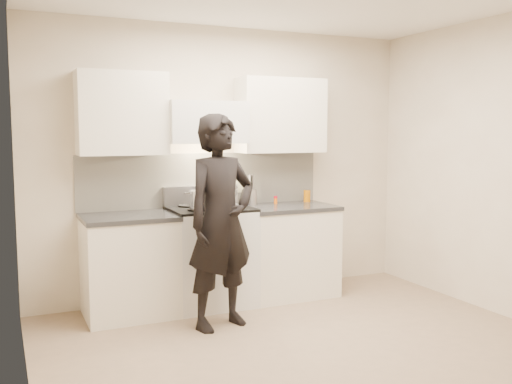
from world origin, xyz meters
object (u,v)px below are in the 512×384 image
at_px(counter_right, 287,250).
at_px(stove, 211,256).
at_px(utensil_crock, 251,196).
at_px(person, 221,222).
at_px(wok, 217,192).

bearing_deg(counter_right, stove, -180.00).
xyz_separation_m(utensil_crock, person, (-0.64, -0.82, -0.11)).
bearing_deg(person, counter_right, 17.01).
xyz_separation_m(wok, utensil_crock, (0.39, 0.05, -0.06)).
relative_size(wok, person, 0.28).
distance_m(stove, wok, 0.63).
bearing_deg(counter_right, person, -146.86).
bearing_deg(person, stove, 62.08).
relative_size(counter_right, utensil_crock, 3.01).
bearing_deg(wok, stove, -130.18).
bearing_deg(counter_right, utensil_crock, 149.27).
xyz_separation_m(counter_right, wok, (-0.71, 0.14, 0.61)).
bearing_deg(stove, counter_right, 0.00).
bearing_deg(utensil_crock, wok, -172.98).
relative_size(wok, utensil_crock, 1.68).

